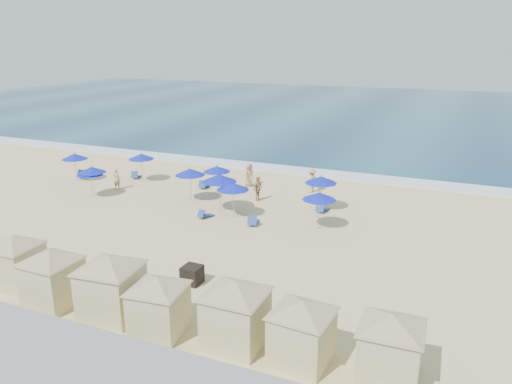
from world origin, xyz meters
TOP-DOWN VIEW (x-y plane):
  - ground at (0.00, 0.00)m, footprint 160.00×160.00m
  - ocean at (0.00, 55.00)m, footprint 160.00×80.00m
  - surf_line at (0.00, 15.50)m, footprint 160.00×2.50m
  - trash_bin at (4.04, -5.84)m, footprint 0.86×0.86m
  - cabana_0 at (-3.20, -9.11)m, footprint 4.22×4.22m
  - cabana_1 at (-0.41, -9.73)m, footprint 4.30×4.30m
  - cabana_2 at (2.50, -9.54)m, footprint 4.62×4.62m
  - cabana_3 at (4.94, -9.82)m, footprint 4.05×4.05m
  - cabana_4 at (7.94, -9.34)m, footprint 4.46×4.46m
  - cabana_5 at (10.50, -9.41)m, footprint 4.12×4.12m
  - cabana_6 at (13.44, -9.16)m, footprint 4.21×4.21m
  - umbrella_0 at (-13.19, 5.67)m, footprint 2.03×2.03m
  - umbrella_1 at (-9.19, 3.00)m, footprint 1.99×1.99m
  - umbrella_2 at (-8.35, 7.68)m, footprint 2.04×2.04m
  - umbrella_3 at (-9.20, 2.77)m, footprint 1.86×1.86m
  - umbrella_4 at (-2.25, 4.81)m, footprint 2.12×2.12m
  - umbrella_5 at (1.91, 2.98)m, footprint 2.06×2.06m
  - umbrella_6 at (-1.20, 6.75)m, footprint 1.98×1.98m
  - umbrella_7 at (0.61, 3.67)m, footprint 2.28×2.28m
  - umbrella_8 at (6.57, 6.47)m, footprint 2.11×2.11m
  - umbrella_9 at (7.40, 3.18)m, footprint 2.05×2.05m
  - beach_chair_0 at (-13.40, 6.71)m, footprint 0.62×1.33m
  - beach_chair_1 at (-9.37, 8.18)m, footprint 0.92×1.32m
  - beach_chair_2 at (-2.94, 7.91)m, footprint 0.71×1.30m
  - beach_chair_3 at (0.29, 2.15)m, footprint 0.85×1.22m
  - beach_chair_4 at (3.58, 2.24)m, footprint 0.87×1.38m
  - beach_chair_5 at (6.79, 6.18)m, footprint 0.72×1.33m
  - beachgoer_0 at (-8.75, 5.06)m, footprint 0.65×0.48m
  - beachgoer_1 at (2.00, 6.71)m, footprint 0.63×1.08m
  - beachgoer_2 at (4.86, 10.09)m, footprint 1.04×1.32m
  - beachgoer_3 at (-0.03, 9.77)m, footprint 0.76×0.99m

SIDE VIEW (x-z plane):
  - ground at x=0.00m, z-range 0.00..0.00m
  - ocean at x=0.00m, z-range 0.00..0.06m
  - surf_line at x=0.00m, z-range 0.00..0.08m
  - beach_chair_3 at x=0.29m, z-range -0.09..0.52m
  - beach_chair_1 at x=-9.37m, z-range -0.10..0.56m
  - beach_chair_2 at x=-2.94m, z-range -0.10..0.58m
  - beach_chair_5 at x=6.79m, z-range -0.11..0.59m
  - beach_chair_4 at x=3.58m, z-range -0.11..0.60m
  - beach_chair_0 at x=-13.40m, z-range -0.11..0.61m
  - trash_bin at x=4.04m, z-range 0.00..0.84m
  - beachgoer_0 at x=-8.75m, z-range 0.00..1.62m
  - beachgoer_1 at x=2.00m, z-range 0.00..1.74m
  - beachgoer_2 at x=4.86m, z-range 0.00..1.80m
  - beachgoer_3 at x=-0.03m, z-range 0.00..1.82m
  - cabana_3 at x=4.94m, z-range 0.19..2.74m
  - cabana_5 at x=10.50m, z-range 0.19..2.79m
  - cabana_6 at x=13.44m, z-range 0.19..2.83m
  - cabana_0 at x=-3.20m, z-range 0.19..2.84m
  - cabana_1 at x=-0.41m, z-range 0.20..2.89m
  - cabana_4 at x=7.94m, z-range 0.20..3.00m
  - cabana_2 at x=2.50m, z-range 0.21..3.12m
  - umbrella_3 at x=-9.20m, z-range 0.78..2.89m
  - umbrella_6 at x=-1.20m, z-range 0.83..3.08m
  - umbrella_1 at x=-9.19m, z-range 0.83..3.10m
  - umbrella_0 at x=-13.19m, z-range 0.85..3.15m
  - umbrella_2 at x=-8.35m, z-range 0.85..3.17m
  - umbrella_9 at x=7.40m, z-range 0.85..3.18m
  - umbrella_5 at x=1.91m, z-range 0.86..3.21m
  - umbrella_8 at x=6.57m, z-range 0.88..3.28m
  - umbrella_4 at x=-2.25m, z-range 0.88..3.29m
  - umbrella_7 at x=0.61m, z-range 0.95..3.55m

